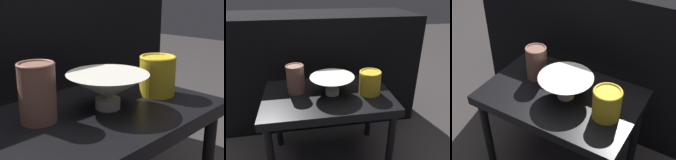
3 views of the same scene
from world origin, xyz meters
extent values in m
cube|color=black|center=(0.00, 0.00, 0.41)|extent=(0.64, 0.42, 0.04)
cylinder|color=black|center=(0.29, 0.18, 0.19)|extent=(0.04, 0.04, 0.39)
cube|color=black|center=(0.00, 0.55, 0.38)|extent=(1.33, 0.50, 0.76)
cylinder|color=silver|center=(0.02, -0.01, 0.44)|extent=(0.07, 0.07, 0.03)
cone|color=silver|center=(0.02, -0.01, 0.49)|extent=(0.22, 0.22, 0.07)
cylinder|color=brown|center=(-0.15, 0.05, 0.50)|extent=(0.09, 0.09, 0.14)
torus|color=brown|center=(-0.15, 0.05, 0.57)|extent=(0.09, 0.09, 0.01)
cylinder|color=gold|center=(0.21, -0.03, 0.49)|extent=(0.11, 0.11, 0.11)
torus|color=gold|center=(0.21, -0.03, 0.54)|extent=(0.11, 0.11, 0.01)
camera|label=1|loc=(-0.53, -0.57, 0.74)|focal=50.00mm
camera|label=2|loc=(-0.12, -0.98, 0.95)|focal=35.00mm
camera|label=3|loc=(0.52, -0.85, 1.24)|focal=50.00mm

